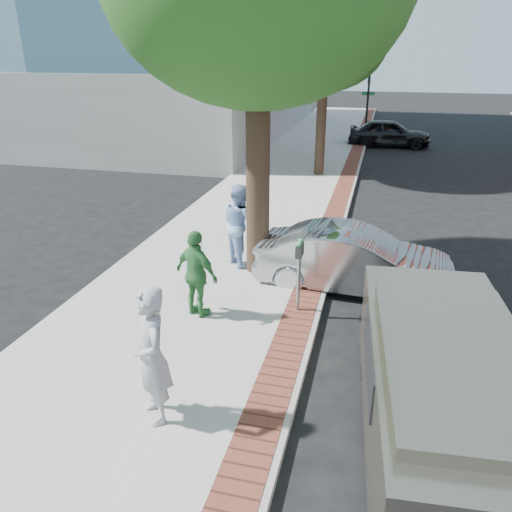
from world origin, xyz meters
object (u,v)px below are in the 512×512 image
(sedan_silver, at_px, (354,260))
(van, at_px, (442,384))
(person_officer, at_px, (240,224))
(person_gray, at_px, (152,357))
(bg_car, at_px, (390,133))
(parking_meter, at_px, (299,261))
(person_green, at_px, (197,274))

(sedan_silver, height_order, van, van)
(sedan_silver, bearing_deg, person_officer, 83.30)
(person_gray, distance_m, van, 3.77)
(bg_car, bearing_deg, parking_meter, 174.49)
(person_green, height_order, sedan_silver, person_green)
(person_green, bearing_deg, van, 174.89)
(person_green, bearing_deg, person_gray, 122.93)
(parking_meter, relative_size, bg_car, 0.34)
(person_officer, bearing_deg, person_gray, 139.85)
(sedan_silver, bearing_deg, person_green, 131.77)
(person_officer, relative_size, person_green, 1.13)
(parking_meter, xyz_separation_m, person_gray, (-1.38, -3.53, -0.07))
(person_green, bearing_deg, bg_car, -75.45)
(parking_meter, distance_m, person_gray, 3.79)
(person_gray, relative_size, person_green, 1.15)
(person_gray, bearing_deg, sedan_silver, 116.80)
(person_officer, relative_size, van, 0.39)
(bg_car, distance_m, van, 22.81)
(bg_car, bearing_deg, person_green, 169.60)
(person_gray, distance_m, person_officer, 5.57)
(person_officer, distance_m, sedan_silver, 2.78)
(parking_meter, distance_m, bg_car, 19.89)
(parking_meter, xyz_separation_m, sedan_silver, (0.96, 1.54, -0.51))
(person_green, distance_m, sedan_silver, 3.55)
(van, bearing_deg, person_officer, 124.63)
(parking_meter, height_order, van, van)
(bg_car, xyz_separation_m, van, (0.71, -22.80, 0.24))
(person_gray, xyz_separation_m, sedan_silver, (2.34, 5.07, -0.44))
(person_officer, height_order, van, person_officer)
(person_gray, xyz_separation_m, van, (3.73, 0.55, -0.16))
(person_officer, relative_size, sedan_silver, 0.46)
(parking_meter, height_order, sedan_silver, parking_meter)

